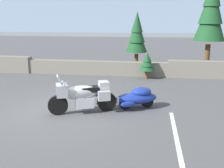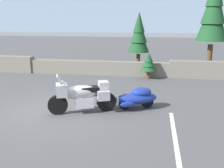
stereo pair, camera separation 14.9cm
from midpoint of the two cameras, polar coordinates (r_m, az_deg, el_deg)
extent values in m
plane|color=#4C4C4F|center=(9.27, -10.79, -5.61)|extent=(80.00, 80.00, 0.00)
cube|color=slate|center=(14.84, -2.79, 3.59)|extent=(8.00, 0.49, 0.79)
cube|color=#7F93AD|center=(104.40, 8.11, 16.56)|extent=(240.00, 80.00, 16.00)
cylinder|color=black|center=(8.75, -11.42, -4.54)|extent=(0.66, 0.38, 0.66)
cylinder|color=black|center=(8.92, -0.74, -3.90)|extent=(0.66, 0.38, 0.66)
cube|color=silver|center=(8.78, -5.71, -3.91)|extent=(0.72, 0.63, 0.36)
ellipsoid|color=#B2B2B7|center=(8.68, -6.42, -1.87)|extent=(1.28, 0.86, 0.48)
cube|color=#B2B2B7|center=(8.61, -10.58, -1.33)|extent=(0.53, 0.62, 0.40)
cube|color=#9EB7C6|center=(8.53, -11.01, 0.79)|extent=(0.34, 0.48, 0.34)
cube|color=black|center=(8.69, -4.47, -1.13)|extent=(0.65, 0.54, 0.16)
cube|color=#B2B2B7|center=(8.74, -1.40, -0.32)|extent=(0.45, 0.49, 0.28)
cube|color=#B2B2B7|center=(8.52, -1.33, -2.65)|extent=(0.43, 0.30, 0.32)
cube|color=#B2B2B7|center=(9.08, -2.06, -1.59)|extent=(0.43, 0.30, 0.32)
cylinder|color=silver|center=(8.55, -10.31, 0.17)|extent=(0.30, 0.66, 0.04)
cylinder|color=silver|center=(8.67, -11.17, -2.96)|extent=(0.26, 0.16, 0.54)
cylinder|color=black|center=(9.10, 3.38, -4.28)|extent=(0.45, 0.26, 0.44)
cylinder|color=black|center=(9.35, 8.26, -3.90)|extent=(0.45, 0.26, 0.44)
ellipsoid|color=navy|center=(9.17, 5.88, -3.14)|extent=(1.65, 1.19, 0.40)
ellipsoid|color=navy|center=(9.17, 6.98, -1.74)|extent=(0.88, 0.79, 0.32)
cube|color=silver|center=(8.99, 1.56, -3.56)|extent=(0.18, 0.32, 0.24)
ellipsoid|color=navy|center=(8.79, 3.95, -4.54)|extent=(0.53, 0.32, 0.20)
ellipsoid|color=navy|center=(9.38, 2.85, -3.33)|extent=(0.53, 0.32, 0.20)
cylinder|color=silver|center=(8.93, -0.88, -4.28)|extent=(0.67, 0.31, 0.05)
cylinder|color=brown|center=(16.37, 20.93, 5.22)|extent=(0.30, 0.30, 1.67)
cone|color=#194723|center=(16.21, 21.67, 13.52)|extent=(1.75, 1.75, 2.64)
cone|color=#194723|center=(16.24, 21.94, 16.31)|extent=(1.36, 1.36, 2.31)
cylinder|color=brown|center=(16.08, 6.06, 4.76)|extent=(0.23, 0.23, 1.03)
cone|color=#194723|center=(15.91, 6.20, 9.96)|extent=(1.29, 1.29, 1.62)
cone|color=#194723|center=(15.89, 6.24, 11.72)|extent=(1.00, 1.00, 1.42)
cone|color=#194723|center=(15.87, 6.29, 13.48)|extent=(0.71, 0.71, 1.22)
cylinder|color=brown|center=(13.95, 8.30, 1.97)|extent=(0.16, 0.16, 0.40)
cone|color=#194723|center=(13.84, 8.38, 4.29)|extent=(0.85, 0.85, 0.64)
cone|color=#194723|center=(13.81, 8.41, 5.07)|extent=(0.66, 0.66, 0.56)
cone|color=#194723|center=(13.78, 8.44, 5.86)|extent=(0.47, 0.47, 0.48)
cube|color=silver|center=(7.37, 14.25, -11.04)|extent=(0.12, 3.60, 0.01)
camera|label=1|loc=(0.07, -89.54, 0.12)|focal=41.38mm
camera|label=2|loc=(0.07, 90.46, -0.12)|focal=41.38mm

